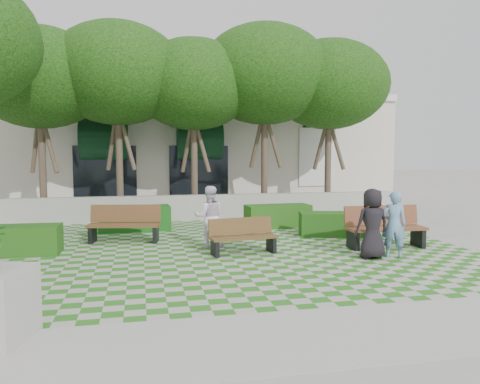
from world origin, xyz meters
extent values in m
plane|color=gray|center=(0.00, 0.00, 0.00)|extent=(90.00, 90.00, 0.00)
plane|color=#2B721E|center=(0.00, 1.00, 0.01)|extent=(12.00, 12.00, 0.00)
cube|color=#9E9B93|center=(0.00, -4.70, 0.01)|extent=(16.00, 2.00, 0.01)
cube|color=#9E9B93|center=(0.00, 6.20, 0.45)|extent=(15.00, 0.36, 0.90)
cube|color=brown|center=(4.05, 0.30, 0.51)|extent=(2.04, 0.67, 0.07)
cube|color=brown|center=(4.06, 0.59, 0.81)|extent=(2.03, 0.19, 0.51)
cube|color=black|center=(3.16, 0.33, 0.25)|extent=(0.13, 0.56, 0.49)
cube|color=black|center=(4.95, 0.28, 0.25)|extent=(0.13, 0.56, 0.49)
cube|color=#4F361B|center=(0.35, 0.38, 0.41)|extent=(1.68, 0.71, 0.05)
cube|color=#4F361B|center=(0.32, 0.61, 0.65)|extent=(1.62, 0.33, 0.41)
cube|color=black|center=(-0.36, 0.28, 0.20)|extent=(0.15, 0.46, 0.40)
cube|color=black|center=(1.07, 0.47, 0.20)|extent=(0.15, 0.46, 0.40)
cube|color=#52331C|center=(-2.50, 2.44, 0.48)|extent=(1.98, 0.89, 0.06)
cube|color=#52331C|center=(-2.46, 2.71, 0.76)|extent=(1.90, 0.45, 0.48)
cube|color=black|center=(-3.34, 2.58, 0.23)|extent=(0.19, 0.54, 0.47)
cube|color=black|center=(-1.67, 2.30, 0.23)|extent=(0.19, 0.54, 0.47)
cube|color=#1A4512|center=(3.45, 2.23, 0.34)|extent=(2.07, 1.19, 0.68)
cube|color=#1E4C14|center=(2.30, 4.03, 0.36)|extent=(2.13, 0.97, 0.73)
cube|color=#144C16|center=(-2.25, 4.32, 0.38)|extent=(2.22, 1.02, 0.76)
cube|color=#1C4913|center=(-4.96, 1.43, 0.35)|extent=(2.02, 0.87, 0.70)
imported|color=#6794BC|center=(3.67, -0.70, 0.78)|extent=(0.66, 0.55, 1.55)
imported|color=black|center=(3.13, -0.70, 0.81)|extent=(0.80, 0.53, 1.62)
imported|color=white|center=(-0.34, 1.35, 0.79)|extent=(0.82, 0.67, 1.58)
cylinder|color=#47382B|center=(-5.50, 7.60, 1.82)|extent=(0.26, 0.26, 3.64)
ellipsoid|color=#1E4C11|center=(-5.50, 7.60, 5.07)|extent=(4.80, 4.80, 3.60)
cylinder|color=#47382B|center=(-2.80, 7.60, 1.90)|extent=(0.26, 0.26, 3.81)
ellipsoid|color=#1E4C11|center=(-2.80, 7.60, 5.30)|extent=(5.00, 5.00, 3.75)
cylinder|color=#47382B|center=(0.00, 7.60, 1.79)|extent=(0.26, 0.26, 3.58)
ellipsoid|color=#1E4C11|center=(0.00, 7.60, 4.99)|extent=(4.60, 4.60, 3.45)
cylinder|color=#47382B|center=(2.80, 7.60, 1.96)|extent=(0.26, 0.26, 3.92)
ellipsoid|color=#1E4C11|center=(2.80, 7.60, 5.46)|extent=(5.20, 5.20, 3.90)
cylinder|color=#47382B|center=(5.50, 7.60, 1.85)|extent=(0.26, 0.26, 3.70)
ellipsoid|color=#1E4C11|center=(5.50, 7.60, 5.15)|extent=(4.80, 4.80, 3.60)
cube|color=beige|center=(1.00, 14.20, 2.50)|extent=(18.00, 8.00, 5.00)
cube|color=white|center=(1.00, 10.20, 5.00)|extent=(18.00, 0.30, 0.30)
cube|color=black|center=(6.00, 10.18, 2.20)|extent=(1.40, 0.10, 2.40)
cylinder|color=#0E341B|center=(-3.50, 10.18, 3.00)|extent=(3.00, 1.80, 1.80)
cube|color=black|center=(-3.50, 10.18, 1.60)|extent=(2.60, 0.08, 2.20)
cylinder|color=#0E341B|center=(0.50, 10.18, 3.00)|extent=(3.00, 1.80, 1.80)
cube|color=black|center=(0.50, 10.18, 1.60)|extent=(2.60, 0.08, 2.20)
camera|label=1|loc=(-2.05, -10.42, 2.47)|focal=35.00mm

